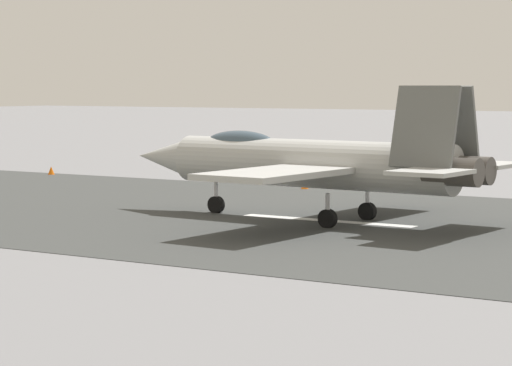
# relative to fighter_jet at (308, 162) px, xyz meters

# --- Properties ---
(ground_plane) EXTENTS (400.00, 400.00, 0.00)m
(ground_plane) POSITION_rel_fighter_jet_xyz_m (-0.13, -0.33, -2.48)
(ground_plane) COLOR slate
(runway_strip) EXTENTS (240.00, 26.00, 0.02)m
(runway_strip) POSITION_rel_fighter_jet_xyz_m (-0.14, -0.33, -2.47)
(runway_strip) COLOR #3A3C3B
(runway_strip) RESTS_ON ground
(fighter_jet) EXTENTS (17.69, 14.96, 5.68)m
(fighter_jet) POSITION_rel_fighter_jet_xyz_m (0.00, 0.00, 0.00)
(fighter_jet) COLOR #AEAFAC
(fighter_jet) RESTS_ON ground
(marker_cone_mid) EXTENTS (0.44, 0.44, 0.55)m
(marker_cone_mid) POSITION_rel_fighter_jet_xyz_m (7.24, -12.47, -2.20)
(marker_cone_mid) COLOR orange
(marker_cone_mid) RESTS_ON ground
(marker_cone_far) EXTENTS (0.44, 0.44, 0.55)m
(marker_cone_far) POSITION_rel_fighter_jet_xyz_m (25.86, -12.47, -2.20)
(marker_cone_far) COLOR orange
(marker_cone_far) RESTS_ON ground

